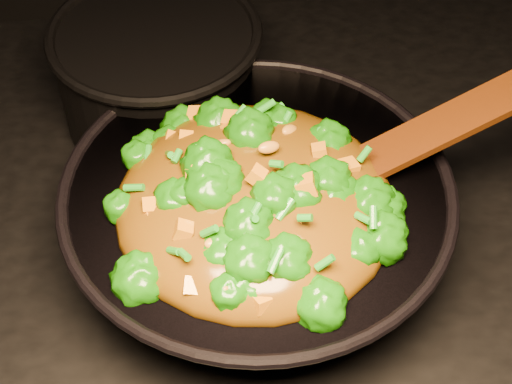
{
  "coord_description": "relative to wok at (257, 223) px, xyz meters",
  "views": [
    {
      "loc": [
        0.04,
        -0.44,
        1.53
      ],
      "look_at": [
        0.1,
        0.04,
        0.98
      ],
      "focal_mm": 55.0,
      "sensor_mm": 36.0,
      "label": 1
    }
  ],
  "objects": [
    {
      "name": "wok",
      "position": [
        0.0,
        0.0,
        0.0
      ],
      "size": [
        0.45,
        0.45,
        0.1
      ],
      "primitive_type": null,
      "rotation": [
        0.0,
        0.0,
        0.34
      ],
      "color": "black",
      "rests_on": "stovetop"
    },
    {
      "name": "stir_fry",
      "position": [
        -0.0,
        -0.02,
        0.09
      ],
      "size": [
        0.26,
        0.26,
        0.09
      ],
      "primitive_type": null,
      "rotation": [
        0.0,
        0.0,
        -0.04
      ],
      "color": "#186607",
      "rests_on": "wok"
    },
    {
      "name": "spatula",
      "position": [
        0.17,
        0.01,
        0.09
      ],
      "size": [
        0.26,
        0.08,
        0.11
      ],
      "primitive_type": "cube",
      "rotation": [
        0.0,
        -0.38,
        0.16
      ],
      "color": "#3C1A07",
      "rests_on": "wok"
    },
    {
      "name": "back_pot",
      "position": [
        -0.08,
        0.21,
        0.01
      ],
      "size": [
        0.22,
        0.22,
        0.13
      ],
      "primitive_type": "cylinder",
      "rotation": [
        0.0,
        0.0,
        0.02
      ],
      "color": "black",
      "rests_on": "stovetop"
    }
  ]
}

